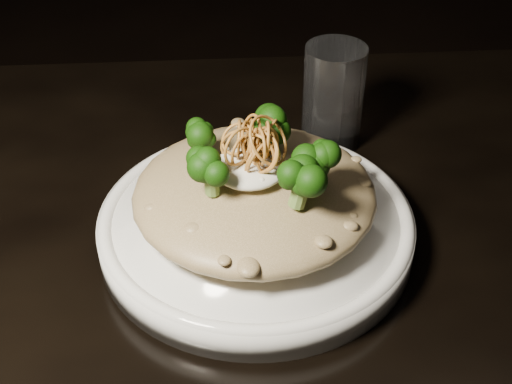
% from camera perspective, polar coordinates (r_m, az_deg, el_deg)
% --- Properties ---
extents(table, '(1.10, 0.80, 0.75)m').
position_cam_1_polar(table, '(0.67, 0.40, -11.66)').
color(table, black).
rests_on(table, ground).
extents(plate, '(0.28, 0.28, 0.03)m').
position_cam_1_polar(plate, '(0.63, 0.00, -2.91)').
color(plate, white).
rests_on(plate, table).
extents(risotto, '(0.21, 0.21, 0.05)m').
position_cam_1_polar(risotto, '(0.61, -0.13, -0.13)').
color(risotto, brown).
rests_on(risotto, plate).
extents(broccoli, '(0.12, 0.12, 0.04)m').
position_cam_1_polar(broccoli, '(0.58, 0.18, 3.09)').
color(broccoli, black).
rests_on(broccoli, risotto).
extents(cheese, '(0.06, 0.06, 0.02)m').
position_cam_1_polar(cheese, '(0.59, -0.55, 1.95)').
color(cheese, white).
rests_on(cheese, risotto).
extents(shallots, '(0.05, 0.05, 0.03)m').
position_cam_1_polar(shallots, '(0.58, -0.25, 4.30)').
color(shallots, brown).
rests_on(shallots, cheese).
extents(drinking_glass, '(0.08, 0.08, 0.11)m').
position_cam_1_polar(drinking_glass, '(0.75, 6.19, 7.60)').
color(drinking_glass, silver).
rests_on(drinking_glass, table).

